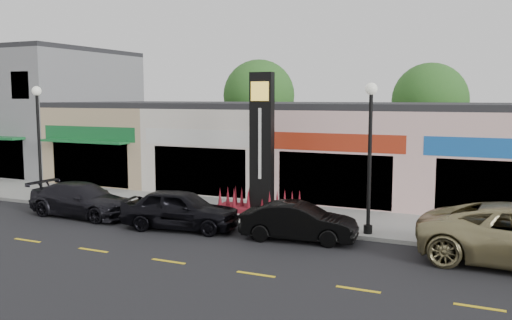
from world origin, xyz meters
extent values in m
plane|color=black|center=(0.00, 0.00, 0.00)|extent=(120.00, 120.00, 0.00)
cube|color=gray|center=(0.00, 4.35, 0.07)|extent=(52.00, 4.30, 0.15)
cube|color=gray|center=(0.00, 2.10, 0.07)|extent=(52.00, 0.20, 0.15)
cube|color=slate|center=(-18.00, 11.50, 4.00)|extent=(12.00, 10.00, 8.00)
cube|color=#262628|center=(-18.00, 11.50, 8.15)|extent=(12.00, 10.00, 0.30)
cube|color=black|center=(-13.50, 6.55, 5.80)|extent=(1.40, 0.10, 1.60)
cube|color=tan|center=(-8.50, 11.50, 2.25)|extent=(7.00, 10.00, 4.50)
cube|color=#262628|center=(-8.50, 11.50, 4.65)|extent=(7.00, 10.00, 0.30)
cube|color=black|center=(-8.50, 6.55, 1.40)|extent=(5.25, 0.10, 2.40)
cube|color=#15612D|center=(-8.50, 6.55, 3.10)|extent=(6.30, 0.12, 0.80)
cube|color=#15612D|center=(-8.50, 6.10, 2.70)|extent=(5.60, 0.90, 0.12)
cube|color=beige|center=(-1.50, 11.50, 2.25)|extent=(7.00, 10.00, 4.50)
cube|color=#262628|center=(-1.50, 11.50, 4.65)|extent=(7.00, 10.00, 0.30)
cube|color=black|center=(-1.50, 6.55, 1.40)|extent=(5.25, 0.10, 2.40)
cube|color=silver|center=(-1.50, 6.55, 3.10)|extent=(6.30, 0.12, 0.80)
cube|color=beige|center=(5.50, 11.50, 2.25)|extent=(7.00, 10.00, 4.50)
cube|color=#262628|center=(5.50, 11.50, 4.65)|extent=(7.00, 10.00, 0.30)
cube|color=black|center=(5.50, 6.55, 1.40)|extent=(5.25, 0.10, 2.40)
cube|color=#B02F17|center=(5.50, 6.55, 3.10)|extent=(6.30, 0.12, 0.80)
cube|color=beige|center=(12.50, 11.50, 2.25)|extent=(7.00, 10.00, 4.50)
cube|color=#262628|center=(12.50, 11.50, 4.65)|extent=(7.00, 10.00, 0.30)
cube|color=black|center=(12.50, 6.55, 1.40)|extent=(5.25, 0.10, 2.40)
cube|color=#195AAF|center=(12.50, 6.55, 3.10)|extent=(6.30, 0.12, 0.80)
cylinder|color=#382619|center=(-4.00, 19.50, 1.57)|extent=(0.36, 0.36, 3.15)
sphere|color=#1D5B1C|center=(-4.00, 19.50, 5.23)|extent=(5.20, 5.20, 5.20)
cylinder|color=#382619|center=(8.00, 19.50, 1.49)|extent=(0.36, 0.36, 2.97)
sphere|color=#1D5B1C|center=(8.00, 19.50, 4.89)|extent=(4.80, 4.80, 4.80)
cylinder|color=black|center=(-8.00, 2.50, 0.30)|extent=(0.32, 0.32, 0.30)
cylinder|color=black|center=(-8.00, 2.50, 2.80)|extent=(0.14, 0.14, 5.00)
sphere|color=silver|center=(-8.00, 2.50, 5.40)|extent=(0.44, 0.44, 0.44)
cylinder|color=black|center=(8.00, 2.50, 0.30)|extent=(0.32, 0.32, 0.30)
cylinder|color=black|center=(8.00, 2.50, 2.80)|extent=(0.14, 0.14, 5.00)
sphere|color=silver|center=(8.00, 2.50, 5.40)|extent=(0.44, 0.44, 0.44)
cube|color=#580F1A|center=(3.00, 4.20, 0.25)|extent=(4.20, 1.30, 0.20)
cube|color=black|center=(3.00, 4.20, 3.15)|extent=(1.00, 0.40, 6.00)
cube|color=yellow|center=(3.00, 3.98, 5.35)|extent=(0.80, 0.05, 0.80)
cube|color=silver|center=(3.00, 3.98, 3.15)|extent=(0.12, 0.04, 3.00)
imported|color=black|center=(-4.01, 0.94, 0.72)|extent=(2.17, 5.03, 1.44)
imported|color=black|center=(1.08, 0.73, 0.79)|extent=(2.53, 4.84, 1.57)
imported|color=black|center=(5.84, 1.04, 0.68)|extent=(1.93, 4.27, 1.36)
camera|label=1|loc=(12.29, -16.82, 5.11)|focal=38.00mm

